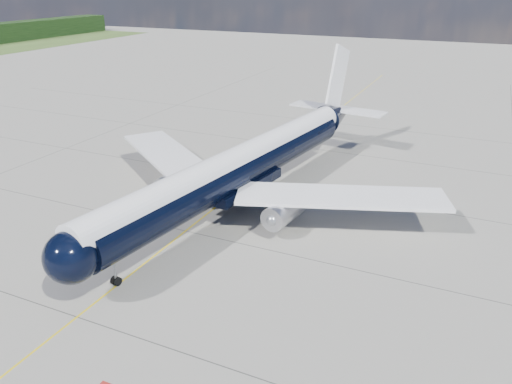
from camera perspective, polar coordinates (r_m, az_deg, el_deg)
ground at (r=66.13m, az=1.18°, el=2.87°), size 320.00×320.00×0.00m
taxiway_centerline at (r=61.88m, az=-0.67°, el=1.41°), size 0.16×160.00×0.01m
main_airliner at (r=53.54m, az=-1.21°, el=3.18°), size 42.21×51.80×14.99m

